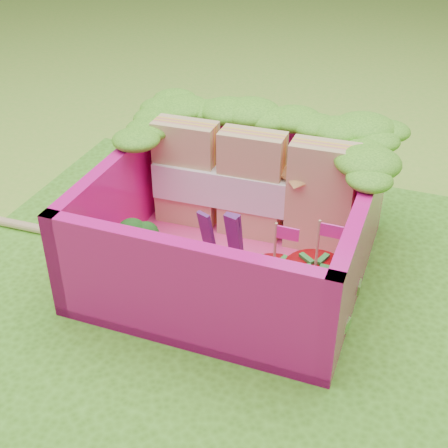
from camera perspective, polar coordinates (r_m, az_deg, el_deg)
ground at (r=3.17m, az=-1.94°, el=-5.59°), size 14.00×14.00×0.00m
placemat at (r=3.17m, az=-1.95°, el=-5.38°), size 2.60×2.60×0.03m
bento_floor at (r=3.23m, az=0.87°, el=-3.52°), size 1.30×1.30×0.05m
bento_box at (r=3.09m, az=0.91°, el=0.20°), size 1.30×1.30×0.55m
lettuce_ruffle at (r=3.35m, az=3.84°, el=9.28°), size 1.43×0.83×0.11m
sandwich_stack at (r=3.28m, az=2.61°, el=3.51°), size 1.08×0.21×0.59m
broccoli at (r=3.07m, az=-8.52°, el=-1.57°), size 0.30×0.30×0.26m
carrot_sticks at (r=3.00m, az=-6.21°, el=-3.48°), size 0.16×0.08×0.26m
purple_wedges at (r=2.99m, az=0.24°, el=-1.83°), size 0.19×0.08×0.38m
strawberry_left at (r=2.82m, az=4.48°, el=-5.96°), size 0.24×0.24×0.48m
strawberry_right at (r=2.81m, az=8.14°, el=-6.10°), size 0.28×0.28×0.52m
snap_peas at (r=2.94m, az=6.67°, el=-6.95°), size 0.59×0.51×0.05m
chopsticks at (r=3.60m, az=-15.24°, el=-0.72°), size 2.35×0.13×0.04m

